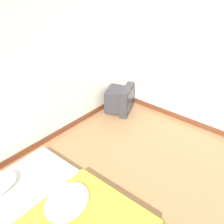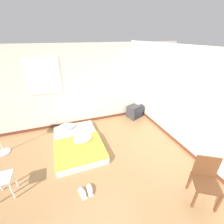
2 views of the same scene
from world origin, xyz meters
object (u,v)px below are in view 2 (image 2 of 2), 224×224
at_px(wooden_chair, 206,176).
at_px(crt_tv, 135,111).
at_px(side_stool, 3,182).
at_px(sneaker_pair, 86,191).
at_px(mattress_bed, 78,142).

bearing_deg(wooden_chair, crt_tv, 85.48).
xyz_separation_m(crt_tv, side_stool, (-3.78, -1.96, 0.13)).
distance_m(side_stool, sneaker_pair, 1.56).
bearing_deg(side_stool, mattress_bed, 34.15).
height_order(side_stool, sneaker_pair, side_stool).
distance_m(mattress_bed, sneaker_pair, 1.51).
xyz_separation_m(mattress_bed, crt_tv, (2.27, 0.94, 0.13)).
relative_size(crt_tv, side_stool, 1.30).
xyz_separation_m(side_stool, sneaker_pair, (1.45, -0.49, -0.31)).
xyz_separation_m(wooden_chair, side_stool, (-3.52, 1.27, -0.15)).
height_order(crt_tv, side_stool, crt_tv).
distance_m(mattress_bed, wooden_chair, 3.08).
xyz_separation_m(crt_tv, wooden_chair, (-0.25, -3.23, 0.28)).
relative_size(mattress_bed, wooden_chair, 2.21).
distance_m(wooden_chair, sneaker_pair, 2.27).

